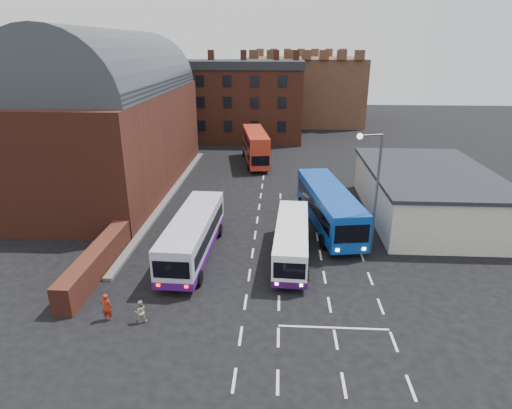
# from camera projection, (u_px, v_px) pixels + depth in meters

# --- Properties ---
(ground) EXTENTS (180.00, 180.00, 0.00)m
(ground) POSITION_uv_depth(u_px,v_px,m) (247.00, 295.00, 26.37)
(ground) COLOR black
(railway_station) EXTENTS (12.00, 28.00, 16.00)m
(railway_station) POSITION_uv_depth(u_px,v_px,m) (113.00, 115.00, 44.16)
(railway_station) COLOR #602B1E
(railway_station) RESTS_ON ground
(forecourt_wall) EXTENTS (1.20, 10.00, 1.80)m
(forecourt_wall) POSITION_uv_depth(u_px,v_px,m) (96.00, 262.00, 28.48)
(forecourt_wall) COLOR #602B1E
(forecourt_wall) RESTS_ON ground
(cream_building) EXTENTS (10.40, 16.40, 4.25)m
(cream_building) POSITION_uv_depth(u_px,v_px,m) (427.00, 193.00, 37.88)
(cream_building) COLOR beige
(cream_building) RESTS_ON ground
(brick_terrace) EXTENTS (22.00, 10.00, 11.00)m
(brick_terrace) POSITION_uv_depth(u_px,v_px,m) (232.00, 105.00, 67.76)
(brick_terrace) COLOR brown
(brick_terrace) RESTS_ON ground
(castle_keep) EXTENTS (22.00, 22.00, 12.00)m
(castle_keep) POSITION_uv_depth(u_px,v_px,m) (302.00, 89.00, 85.61)
(castle_keep) COLOR brown
(castle_keep) RESTS_ON ground
(bus_white_outbound) EXTENTS (3.13, 11.30, 3.06)m
(bus_white_outbound) POSITION_uv_depth(u_px,v_px,m) (193.00, 233.00, 30.62)
(bus_white_outbound) COLOR silver
(bus_white_outbound) RESTS_ON ground
(bus_white_inbound) EXTENTS (2.81, 9.80, 2.65)m
(bus_white_inbound) POSITION_uv_depth(u_px,v_px,m) (292.00, 238.00, 30.33)
(bus_white_inbound) COLOR white
(bus_white_inbound) RESTS_ON ground
(bus_blue) EXTENTS (4.76, 12.66, 3.37)m
(bus_blue) POSITION_uv_depth(u_px,v_px,m) (329.00, 205.00, 35.48)
(bus_blue) COLOR #0C3F9E
(bus_blue) RESTS_ON ground
(bus_red_double) EXTENTS (4.09, 10.80, 4.22)m
(bus_red_double) POSITION_uv_depth(u_px,v_px,m) (256.00, 147.00, 54.55)
(bus_red_double) COLOR red
(bus_red_double) RESTS_ON ground
(street_lamp) EXTENTS (1.81, 0.61, 9.05)m
(street_lamp) POSITION_uv_depth(u_px,v_px,m) (373.00, 185.00, 29.27)
(street_lamp) COLOR #4A4B4D
(street_lamp) RESTS_ON ground
(pedestrian_red) EXTENTS (0.61, 0.40, 1.67)m
(pedestrian_red) POSITION_uv_depth(u_px,v_px,m) (107.00, 307.00, 23.69)
(pedestrian_red) COLOR #9F2312
(pedestrian_red) RESTS_ON ground
(pedestrian_beige) EXTENTS (0.80, 0.72, 1.35)m
(pedestrian_beige) POSITION_uv_depth(u_px,v_px,m) (140.00, 311.00, 23.56)
(pedestrian_beige) COLOR tan
(pedestrian_beige) RESTS_ON ground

